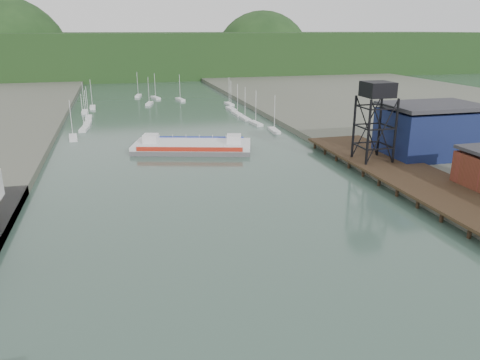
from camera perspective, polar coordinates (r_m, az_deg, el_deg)
east_pier at (r=92.10m, az=20.81°, el=0.20°), size 14.00×70.00×2.45m
lift_tower at (r=98.79m, az=16.40°, el=9.98°), size 6.50×6.50×16.00m
blue_shed at (r=110.13m, az=22.23°, el=5.58°), size 20.50×14.50×11.30m
marina_sailboats at (r=167.46m, az=-9.31°, el=8.15°), size 57.71×92.65×0.90m
distant_hills at (r=327.98m, az=-13.16°, el=14.36°), size 500.00×120.00×80.00m
chain_ferry at (r=113.74m, az=-5.82°, el=4.13°), size 29.92×18.49×4.02m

